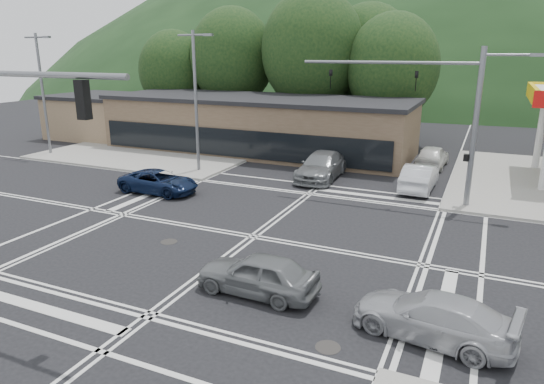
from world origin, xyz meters
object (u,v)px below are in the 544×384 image
at_px(car_blue_west, 159,182).
at_px(car_silver_east, 433,317).
at_px(car_queue_a, 419,177).
at_px(car_queue_b, 432,156).
at_px(car_grey_center, 258,274).
at_px(car_northbound, 321,166).

distance_m(car_blue_west, car_silver_east, 18.16).
distance_m(car_silver_east, car_queue_a, 15.57).
bearing_deg(car_silver_east, car_queue_a, -161.34).
distance_m(car_blue_west, car_queue_b, 18.56).
distance_m(car_grey_center, car_queue_a, 15.36).
bearing_deg(car_blue_west, car_queue_b, -45.91).
xyz_separation_m(car_blue_west, car_queue_b, (13.42, 12.82, 0.13)).
bearing_deg(car_northbound, car_queue_b, 42.88).
distance_m(car_grey_center, car_northbound, 15.48).
distance_m(car_blue_west, car_grey_center, 13.32).
relative_size(car_grey_center, car_queue_a, 0.89).
xyz_separation_m(car_queue_a, car_northbound, (-6.00, 0.16, 0.04)).
distance_m(car_queue_a, car_queue_b, 6.19).
distance_m(car_blue_west, car_northbound, 10.06).
height_order(car_queue_a, car_queue_b, car_queue_b).
bearing_deg(car_blue_west, car_silver_east, -118.36).
xyz_separation_m(car_grey_center, car_queue_b, (3.10, 21.23, 0.07)).
relative_size(car_blue_west, car_silver_east, 1.02).
bearing_deg(car_silver_east, car_queue_b, -163.96).
bearing_deg(car_queue_a, car_blue_west, 27.45).
relative_size(car_grey_center, car_queue_b, 0.91).
xyz_separation_m(car_queue_a, car_queue_b, (0.00, 6.19, 0.01)).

